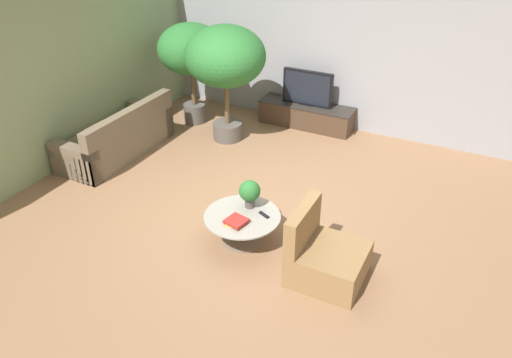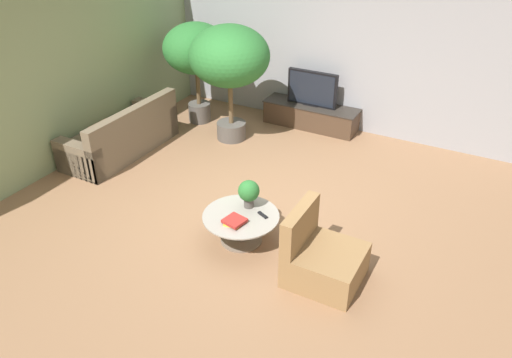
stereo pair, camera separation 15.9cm
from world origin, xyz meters
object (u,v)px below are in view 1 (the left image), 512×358
potted_palm_tall (191,52)px  potted_plant_tabletop (250,192)px  television (308,88)px  coffee_table (242,223)px  armchair_wicker (324,257)px  potted_palm_corner (225,60)px  couch_by_wall (118,138)px  media_console (306,115)px

potted_palm_tall → potted_plant_tabletop: bearing=-45.8°
television → coffee_table: 3.62m
potted_palm_tall → armchair_wicker: bearing=-39.0°
potted_palm_corner → potted_plant_tabletop: size_ratio=5.34×
television → couch_by_wall: size_ratio=0.45×
potted_palm_corner → media_console: bearing=47.3°
potted_plant_tabletop → coffee_table: bearing=-87.9°
television → potted_palm_tall: 2.15m
couch_by_wall → potted_plant_tabletop: 3.05m
television → potted_plant_tabletop: television is taller
couch_by_wall → armchair_wicker: (4.03, -1.29, -0.02)m
media_console → couch_by_wall: bearing=-133.9°
television → couch_by_wall: television is taller
media_console → coffee_table: (0.59, -3.54, 0.05)m
television → armchair_wicker: television is taller
television → armchair_wicker: (1.71, -3.70, -0.46)m
media_console → armchair_wicker: 4.07m
media_console → potted_plant_tabletop: (0.58, -3.32, 0.38)m
media_console → armchair_wicker: size_ratio=2.02×
media_console → potted_plant_tabletop: 3.40m
media_console → potted_palm_tall: potted_palm_tall is taller
coffee_table → potted_plant_tabletop: (-0.01, 0.21, 0.33)m
armchair_wicker → coffee_table: bearing=81.9°
television → potted_palm_tall: (-1.93, -0.75, 0.59)m
media_console → potted_palm_tall: 2.34m
media_console → armchair_wicker: armchair_wicker is taller
potted_palm_tall → potted_palm_corner: size_ratio=0.93×
couch_by_wall → television: bearing=136.1°
coffee_table → couch_by_wall: size_ratio=0.47×
potted_palm_tall → potted_plant_tabletop: potted_palm_tall is taller
potted_palm_tall → potted_plant_tabletop: size_ratio=4.95×
potted_palm_tall → potted_palm_corner: 0.98m
armchair_wicker → potted_plant_tabletop: size_ratio=2.34×
coffee_table → television: bearing=99.4°
armchair_wicker → potted_palm_tall: potted_palm_tall is taller
media_console → potted_palm_corner: 1.92m
media_console → armchair_wicker: (1.71, -3.70, 0.05)m
potted_plant_tabletop → couch_by_wall: bearing=162.4°
media_console → couch_by_wall: (-2.32, -2.41, 0.07)m
potted_palm_tall → couch_by_wall: bearing=-103.2°
coffee_table → armchair_wicker: bearing=-8.1°
armchair_wicker → couch_by_wall: bearing=72.2°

